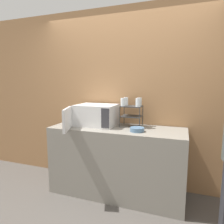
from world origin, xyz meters
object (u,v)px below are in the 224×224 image
dish_rack (131,112)px  glass_front_left (123,102)px  glass_front_right (138,103)px  bowl (137,130)px  glass_back_right (139,102)px  microwave (95,115)px  glass_back_left (126,101)px

dish_rack → glass_front_left: (-0.10, -0.07, 0.14)m
glass_front_right → bowl: size_ratio=0.63×
dish_rack → glass_back_right: bearing=34.5°
dish_rack → glass_front_left: 0.18m
dish_rack → glass_back_right: glass_back_right is taller
microwave → dish_rack: size_ratio=2.96×
dish_rack → glass_back_left: (-0.10, 0.07, 0.14)m
microwave → glass_front_left: glass_front_left is taller
microwave → glass_front_right: glass_front_right is taller
dish_rack → glass_back_right: 0.18m
glass_back_right → bowl: (0.05, -0.32, -0.32)m
glass_front_right → glass_back_left: same height
dish_rack → glass_back_left: bearing=144.8°
glass_front_left → glass_back_left: size_ratio=1.00×
microwave → bowl: microwave is taller
bowl → glass_back_right: bearing=98.0°
glass_front_left → bowl: (0.24, -0.19, -0.32)m
microwave → glass_back_left: size_ratio=7.69×
glass_back_left → dish_rack: bearing=-35.2°
glass_front_right → bowl: bearing=-79.3°
dish_rack → glass_back_right: (0.09, 0.06, 0.14)m
microwave → bowl: 0.67m
dish_rack → bowl: bearing=-61.7°
glass_back_right → glass_front_left: bearing=-145.1°
dish_rack → glass_front_left: bearing=-144.7°
microwave → dish_rack: (0.50, 0.09, 0.06)m
glass_front_left → glass_back_right: (0.19, 0.14, 0.00)m
glass_front_right → dish_rack: bearing=147.9°
dish_rack → glass_front_left: glass_front_left is taller
glass_back_right → bowl: bearing=-82.0°
glass_back_right → glass_back_left: 0.19m
microwave → glass_back_right: (0.59, 0.16, 0.20)m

